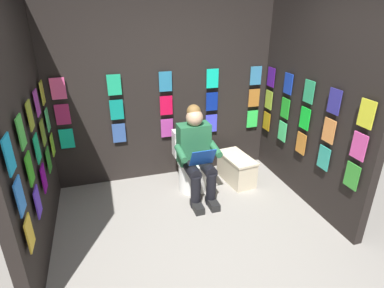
{
  "coord_description": "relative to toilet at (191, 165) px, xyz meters",
  "views": [
    {
      "loc": [
        0.85,
        1.93,
        2.26
      ],
      "look_at": [
        -0.09,
        -1.14,
        0.85
      ],
      "focal_mm": 29.13,
      "sensor_mm": 36.0,
      "label": 1
    }
  ],
  "objects": [
    {
      "name": "toilet",
      "position": [
        0.0,
        0.0,
        0.0
      ],
      "size": [
        0.41,
        0.56,
        0.77
      ],
      "rotation": [
        0.0,
        0.0,
        0.02
      ],
      "color": "white",
      "rests_on": "ground"
    },
    {
      "name": "person_reading",
      "position": [
        -0.0,
        0.23,
        0.27
      ],
      "size": [
        0.53,
        0.69,
        1.19
      ],
      "rotation": [
        0.0,
        0.0,
        0.02
      ],
      "color": "#286B42",
      "rests_on": "ground"
    },
    {
      "name": "display_wall_right",
      "position": [
        1.77,
        0.58,
        0.86
      ],
      "size": [
        0.14,
        2.07,
        2.38
      ],
      "color": "black",
      "rests_on": "ground"
    },
    {
      "name": "ground_plane",
      "position": [
        0.22,
        1.62,
        -0.33
      ],
      "size": [
        30.0,
        30.0,
        0.0
      ],
      "primitive_type": "plane",
      "color": "gray"
    },
    {
      "name": "display_wall_left",
      "position": [
        -1.32,
        0.58,
        0.86
      ],
      "size": [
        0.14,
        2.07,
        2.38
      ],
      "color": "black",
      "rests_on": "ground"
    },
    {
      "name": "display_wall_back",
      "position": [
        0.22,
        -0.5,
        0.86
      ],
      "size": [
        3.1,
        0.14,
        2.38
      ],
      "color": "black",
      "rests_on": "ground"
    },
    {
      "name": "comic_longbox_near",
      "position": [
        -0.65,
        0.05,
        -0.13
      ],
      "size": [
        0.39,
        0.65,
        0.38
      ],
      "rotation": [
        0.0,
        0.0,
        0.12
      ],
      "color": "beige",
      "rests_on": "ground"
    }
  ]
}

